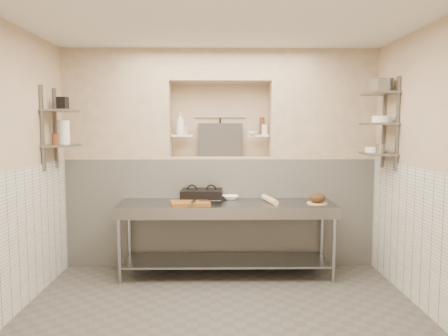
{
  "coord_description": "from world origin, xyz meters",
  "views": [
    {
      "loc": [
        -0.04,
        -4.02,
        1.81
      ],
      "look_at": [
        0.04,
        0.9,
        1.35
      ],
      "focal_mm": 35.0,
      "sensor_mm": 36.0,
      "label": 1
    }
  ],
  "objects_px": {
    "bowl_alcove": "(252,133)",
    "bottle_soap": "(180,124)",
    "prep_table": "(227,224)",
    "mixing_bowl": "(230,197)",
    "cutting_board": "(190,203)",
    "bread_loaf": "(317,198)",
    "panini_press": "(202,195)",
    "rolling_pin": "(270,200)",
    "jug_left": "(64,132)"
  },
  "relations": [
    {
      "from": "prep_table",
      "to": "rolling_pin",
      "type": "distance_m",
      "value": 0.6
    },
    {
      "from": "rolling_pin",
      "to": "bread_loaf",
      "type": "xyz_separation_m",
      "value": [
        0.56,
        -0.08,
        0.04
      ]
    },
    {
      "from": "panini_press",
      "to": "bowl_alcove",
      "type": "distance_m",
      "value": 1.06
    },
    {
      "from": "mixing_bowl",
      "to": "bottle_soap",
      "type": "bearing_deg",
      "value": 153.43
    },
    {
      "from": "panini_press",
      "to": "bottle_soap",
      "type": "height_order",
      "value": "bottle_soap"
    },
    {
      "from": "prep_table",
      "to": "mixing_bowl",
      "type": "height_order",
      "value": "mixing_bowl"
    },
    {
      "from": "bowl_alcove",
      "to": "cutting_board",
      "type": "bearing_deg",
      "value": -140.76
    },
    {
      "from": "cutting_board",
      "to": "bread_loaf",
      "type": "relative_size",
      "value": 2.27
    },
    {
      "from": "panini_press",
      "to": "bread_loaf",
      "type": "height_order",
      "value": "panini_press"
    },
    {
      "from": "rolling_pin",
      "to": "bottle_soap",
      "type": "height_order",
      "value": "bottle_soap"
    },
    {
      "from": "prep_table",
      "to": "bread_loaf",
      "type": "distance_m",
      "value": 1.13
    },
    {
      "from": "bottle_soap",
      "to": "panini_press",
      "type": "bearing_deg",
      "value": -53.95
    },
    {
      "from": "bowl_alcove",
      "to": "prep_table",
      "type": "bearing_deg",
      "value": -124.21
    },
    {
      "from": "bread_loaf",
      "to": "bottle_soap",
      "type": "bearing_deg",
      "value": 159.07
    },
    {
      "from": "bread_loaf",
      "to": "prep_table",
      "type": "bearing_deg",
      "value": 176.29
    },
    {
      "from": "prep_table",
      "to": "jug_left",
      "type": "distance_m",
      "value": 2.21
    },
    {
      "from": "bread_loaf",
      "to": "bowl_alcove",
      "type": "bearing_deg",
      "value": 141.97
    },
    {
      "from": "bowl_alcove",
      "to": "bottle_soap",
      "type": "bearing_deg",
      "value": 176.07
    },
    {
      "from": "panini_press",
      "to": "cutting_board",
      "type": "distance_m",
      "value": 0.33
    },
    {
      "from": "cutting_board",
      "to": "panini_press",
      "type": "bearing_deg",
      "value": 67.28
    },
    {
      "from": "cutting_board",
      "to": "rolling_pin",
      "type": "relative_size",
      "value": 0.97
    },
    {
      "from": "mixing_bowl",
      "to": "jug_left",
      "type": "relative_size",
      "value": 0.76
    },
    {
      "from": "bottle_soap",
      "to": "bowl_alcove",
      "type": "height_order",
      "value": "bottle_soap"
    },
    {
      "from": "prep_table",
      "to": "bowl_alcove",
      "type": "xyz_separation_m",
      "value": [
        0.34,
        0.51,
        1.09
      ]
    },
    {
      "from": "mixing_bowl",
      "to": "rolling_pin",
      "type": "bearing_deg",
      "value": -27.08
    },
    {
      "from": "cutting_board",
      "to": "mixing_bowl",
      "type": "relative_size",
      "value": 2.13
    },
    {
      "from": "panini_press",
      "to": "prep_table",
      "type": "bearing_deg",
      "value": -27.72
    },
    {
      "from": "mixing_bowl",
      "to": "bowl_alcove",
      "type": "bearing_deg",
      "value": 42.04
    },
    {
      "from": "panini_press",
      "to": "bowl_alcove",
      "type": "xyz_separation_m",
      "value": [
        0.65,
        0.33,
        0.77
      ]
    },
    {
      "from": "cutting_board",
      "to": "bread_loaf",
      "type": "xyz_separation_m",
      "value": [
        1.51,
        0.06,
        0.05
      ]
    },
    {
      "from": "mixing_bowl",
      "to": "bread_loaf",
      "type": "relative_size",
      "value": 1.06
    },
    {
      "from": "bread_loaf",
      "to": "cutting_board",
      "type": "bearing_deg",
      "value": -177.88
    },
    {
      "from": "bread_loaf",
      "to": "mixing_bowl",
      "type": "bearing_deg",
      "value": 162.89
    },
    {
      "from": "bowl_alcove",
      "to": "panini_press",
      "type": "bearing_deg",
      "value": -152.78
    },
    {
      "from": "bread_loaf",
      "to": "jug_left",
      "type": "xyz_separation_m",
      "value": [
        -2.99,
        0.01,
        0.78
      ]
    },
    {
      "from": "prep_table",
      "to": "panini_press",
      "type": "distance_m",
      "value": 0.48
    },
    {
      "from": "rolling_pin",
      "to": "bottle_soap",
      "type": "relative_size",
      "value": 1.6
    },
    {
      "from": "cutting_board",
      "to": "bottle_soap",
      "type": "relative_size",
      "value": 1.55
    },
    {
      "from": "bread_loaf",
      "to": "jug_left",
      "type": "relative_size",
      "value": 0.72
    },
    {
      "from": "panini_press",
      "to": "rolling_pin",
      "type": "height_order",
      "value": "panini_press"
    },
    {
      "from": "prep_table",
      "to": "bread_loaf",
      "type": "height_order",
      "value": "bread_loaf"
    },
    {
      "from": "bread_loaf",
      "to": "bowl_alcove",
      "type": "relative_size",
      "value": 1.38
    },
    {
      "from": "panini_press",
      "to": "rolling_pin",
      "type": "xyz_separation_m",
      "value": [
        0.83,
        -0.17,
        -0.03
      ]
    },
    {
      "from": "mixing_bowl",
      "to": "panini_press",
      "type": "bearing_deg",
      "value": -168.51
    },
    {
      "from": "rolling_pin",
      "to": "bread_loaf",
      "type": "height_order",
      "value": "bread_loaf"
    },
    {
      "from": "panini_press",
      "to": "bread_loaf",
      "type": "distance_m",
      "value": 1.41
    },
    {
      "from": "rolling_pin",
      "to": "jug_left",
      "type": "bearing_deg",
      "value": -178.49
    },
    {
      "from": "mixing_bowl",
      "to": "bottle_soap",
      "type": "height_order",
      "value": "bottle_soap"
    },
    {
      "from": "panini_press",
      "to": "rolling_pin",
      "type": "bearing_deg",
      "value": -9.53
    },
    {
      "from": "panini_press",
      "to": "cutting_board",
      "type": "xyz_separation_m",
      "value": [
        -0.13,
        -0.3,
        -0.05
      ]
    }
  ]
}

